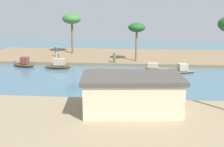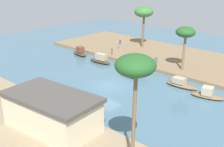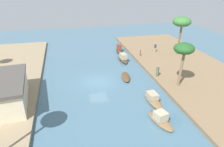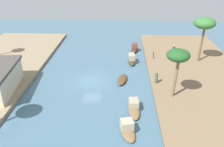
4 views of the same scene
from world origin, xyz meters
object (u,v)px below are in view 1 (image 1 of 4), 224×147
at_px(sampan_upstream_small, 183,70).
at_px(sampan_open_hull, 154,68).
at_px(sampan_with_red_awning, 58,65).
at_px(palm_tree_left_near, 137,28).
at_px(sampan_foreground, 24,64).
at_px(person_by_mooring, 56,52).
at_px(riverside_building, 132,93).
at_px(sampan_with_tall_canopy, 103,70).
at_px(mooring_post, 58,57).
at_px(person_on_near_bank, 114,58).
at_px(palm_tree_left_far, 72,19).

bearing_deg(sampan_upstream_small, sampan_open_hull, -25.57).
height_order(sampan_with_red_awning, palm_tree_left_near, palm_tree_left_near).
height_order(sampan_foreground, person_by_mooring, person_by_mooring).
distance_m(person_by_mooring, riverside_building, 25.92).
bearing_deg(person_by_mooring, sampan_with_tall_canopy, -166.72).
bearing_deg(sampan_open_hull, riverside_building, 77.14).
relative_size(sampan_with_red_awning, mooring_post, 3.62).
bearing_deg(riverside_building, sampan_upstream_small, -118.11).
relative_size(sampan_foreground, sampan_with_red_awning, 0.91).
xyz_separation_m(sampan_upstream_small, person_by_mooring, (18.77, -7.56, 0.81)).
bearing_deg(mooring_post, sampan_foreground, 32.72).
distance_m(sampan_foreground, sampan_open_hull, 18.16).
bearing_deg(sampan_foreground, sampan_upstream_small, -175.02).
distance_m(palm_tree_left_near, riverside_building, 20.74).
bearing_deg(palm_tree_left_near, sampan_foreground, 13.45).
relative_size(sampan_foreground, sampan_open_hull, 0.85).
xyz_separation_m(sampan_with_red_awning, riverside_building, (-10.33, 16.05, 1.37)).
bearing_deg(sampan_open_hull, person_on_near_bank, -31.25).
xyz_separation_m(sampan_with_tall_canopy, sampan_with_red_awning, (6.31, -1.37, 0.33)).
bearing_deg(palm_tree_left_far, person_on_near_bank, 136.29).
bearing_deg(person_by_mooring, riverside_building, 175.67).
distance_m(sampan_with_red_awning, palm_tree_left_near, 12.40).
xyz_separation_m(person_on_near_bank, palm_tree_left_near, (-3.12, -1.60, 4.12)).
bearing_deg(sampan_upstream_small, person_by_mooring, -35.56).
bearing_deg(mooring_post, palm_tree_left_near, -174.83).
height_order(sampan_upstream_small, riverside_building, riverside_building).
xyz_separation_m(sampan_open_hull, person_by_mooring, (15.16, -6.79, 0.84)).
height_order(person_on_near_bank, riverside_building, riverside_building).
distance_m(sampan_upstream_small, person_on_near_bank, 9.89).
bearing_deg(riverside_building, person_by_mooring, -66.79).
bearing_deg(palm_tree_left_far, person_by_mooring, 61.77).
xyz_separation_m(sampan_upstream_small, palm_tree_left_near, (6.03, -5.31, 4.76)).
xyz_separation_m(sampan_open_hull, sampan_with_tall_canopy, (6.73, 1.25, -0.17)).
xyz_separation_m(mooring_post, riverside_building, (-11.21, 19.44, 0.98)).
height_order(sampan_with_red_awning, person_on_near_bank, person_on_near_bank).
height_order(sampan_with_tall_canopy, palm_tree_left_near, palm_tree_left_near).
distance_m(sampan_with_red_awning, person_on_near_bank, 8.03).
bearing_deg(sampan_with_red_awning, palm_tree_left_near, -161.79).
bearing_deg(person_on_near_bank, riverside_building, -109.12).
bearing_deg(person_on_near_bank, sampan_foreground, 162.07).
relative_size(sampan_upstream_small, mooring_post, 3.61).
distance_m(person_on_near_bank, person_by_mooring, 10.36).
height_order(sampan_foreground, riverside_building, riverside_building).
height_order(sampan_with_tall_canopy, riverside_building, riverside_building).
height_order(sampan_open_hull, mooring_post, mooring_post).
bearing_deg(sampan_with_tall_canopy, palm_tree_left_near, -116.92).
height_order(mooring_post, palm_tree_left_near, palm_tree_left_near).
height_order(palm_tree_left_near, riverside_building, palm_tree_left_near).
bearing_deg(person_by_mooring, palm_tree_left_near, -133.07).
bearing_deg(palm_tree_left_far, sampan_with_tall_canopy, 119.43).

